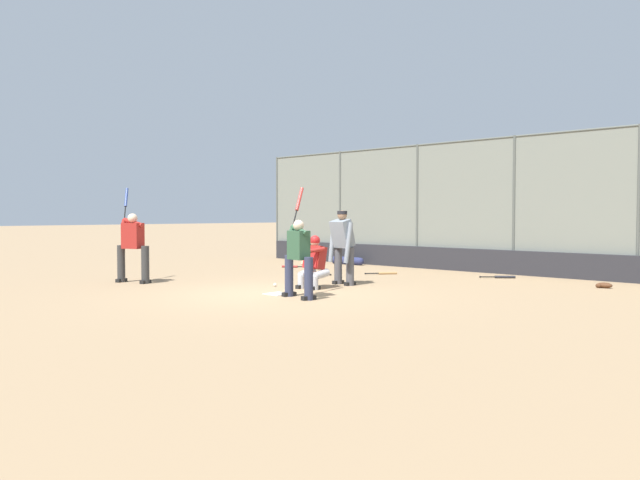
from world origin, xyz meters
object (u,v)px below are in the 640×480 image
batter_at_plate (299,255)px  baseball_loose (275,285)px  spare_bat_near_backstop (292,267)px  equipment_bag_dugout_side (347,261)px  catcher_behind_plate (313,261)px  spare_bat_first_base_side (385,273)px  spare_bat_by_padding (322,273)px  spare_bat_third_base_side (502,277)px  umpire_home (343,245)px  fielding_glove_on_dirt (604,285)px  batter_on_deck (133,245)px

batter_at_plate → baseball_loose: batter_at_plate is taller
spare_bat_near_backstop → equipment_bag_dugout_side: 2.07m
catcher_behind_plate → spare_bat_first_base_side: catcher_behind_plate is taller
spare_bat_by_padding → spare_bat_third_base_side: same height
spare_bat_by_padding → equipment_bag_dugout_side: bearing=-38.0°
baseball_loose → spare_bat_first_base_side: bearing=-91.5°
spare_bat_by_padding → baseball_loose: (-1.15, 2.76, 0.00)m
spare_bat_near_backstop → batter_at_plate: bearing=101.8°
umpire_home → spare_bat_near_backstop: (4.07, -2.39, -0.86)m
fielding_glove_on_dirt → baseball_loose: fielding_glove_on_dirt is taller
batter_on_deck → spare_bat_first_base_side: batter_on_deck is taller
catcher_behind_plate → umpire_home: size_ratio=0.68×
spare_bat_near_backstop → fielding_glove_on_dirt: 8.61m
spare_bat_near_backstop → spare_bat_by_padding: bearing=122.0°
spare_bat_first_base_side → batter_at_plate: bearing=-125.9°
catcher_behind_plate → equipment_bag_dugout_side: (3.63, -5.37, -0.47)m
batter_at_plate → catcher_behind_plate: batter_at_plate is taller
catcher_behind_plate → fielding_glove_on_dirt: catcher_behind_plate is taller
umpire_home → spare_bat_by_padding: bearing=-30.9°
spare_bat_near_backstop → spare_bat_by_padding: same height
batter_at_plate → umpire_home: 2.38m
spare_bat_near_backstop → spare_bat_third_base_side: 6.17m
umpire_home → spare_bat_by_padding: 2.68m
spare_bat_near_backstop → spare_bat_first_base_side: size_ratio=0.96×
baseball_loose → equipment_bag_dugout_side: equipment_bag_dugout_side is taller
umpire_home → spare_bat_near_backstop: bearing=-24.4°
spare_bat_third_base_side → equipment_bag_dugout_side: 5.62m
spare_bat_first_base_side → fielding_glove_on_dirt: (-5.27, -0.77, 0.03)m
spare_bat_near_backstop → baseball_loose: 4.83m
catcher_behind_plate → umpire_home: umpire_home is taller
spare_bat_by_padding → spare_bat_first_base_side: 1.65m
baseball_loose → spare_bat_near_backstop: bearing=-48.7°
spare_bat_near_backstop → fielding_glove_on_dirt: size_ratio=2.18×
catcher_behind_plate → batter_on_deck: 4.32m
spare_bat_by_padding → spare_bat_third_base_side: (-3.97, -2.26, -0.00)m
baseball_loose → umpire_home: bearing=-125.5°
spare_bat_first_base_side → fielding_glove_on_dirt: size_ratio=2.26×
catcher_behind_plate → spare_bat_third_base_side: (-1.95, -4.74, -0.55)m
batter_at_plate → spare_bat_third_base_side: (-1.10, -6.01, -0.77)m
catcher_behind_plate → spare_bat_near_backstop: size_ratio=1.58×
batter_at_plate → spare_bat_first_base_side: size_ratio=2.85×
baseball_loose → catcher_behind_plate: bearing=-161.6°
batter_on_deck → catcher_behind_plate: bearing=-169.8°
batter_on_deck → spare_bat_first_base_side: 6.42m
spare_bat_third_base_side → baseball_loose: baseball_loose is taller
batter_on_deck → spare_bat_first_base_side: size_ratio=2.98×
batter_on_deck → spare_bat_near_backstop: bearing=-105.3°
catcher_behind_plate → spare_bat_near_backstop: 5.28m
batter_at_plate → equipment_bag_dugout_side: batter_at_plate is taller
spare_bat_third_base_side → spare_bat_first_base_side: size_ratio=0.95×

